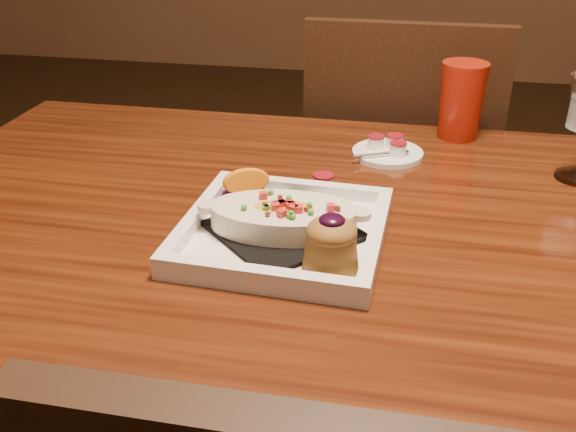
% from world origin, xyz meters
% --- Properties ---
extents(table, '(1.50, 0.90, 0.75)m').
position_xyz_m(table, '(0.00, 0.00, 0.65)').
color(table, '#652A0E').
rests_on(table, floor).
extents(chair_far, '(0.42, 0.42, 0.93)m').
position_xyz_m(chair_far, '(-0.00, 0.63, 0.51)').
color(chair_far, black).
rests_on(chair_far, floor).
extents(plate, '(0.27, 0.27, 0.08)m').
position_xyz_m(plate, '(-0.13, -0.04, 0.78)').
color(plate, white).
rests_on(plate, table).
extents(saucer, '(0.12, 0.12, 0.08)m').
position_xyz_m(saucer, '(-0.02, 0.29, 0.76)').
color(saucer, white).
rests_on(saucer, table).
extents(creamer_loose, '(0.03, 0.03, 0.03)m').
position_xyz_m(creamer_loose, '(-0.11, 0.13, 0.76)').
color(creamer_loose, white).
rests_on(creamer_loose, table).
extents(red_tumbler, '(0.08, 0.08, 0.14)m').
position_xyz_m(red_tumbler, '(0.10, 0.40, 0.82)').
color(red_tumbler, '#A11B0B').
rests_on(red_tumbler, table).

